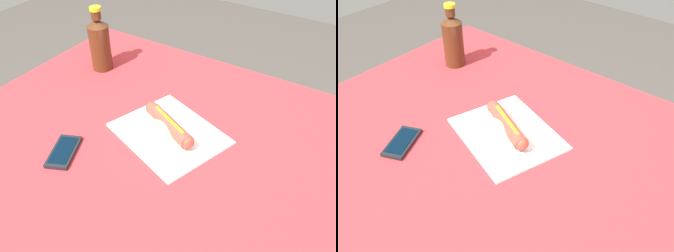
# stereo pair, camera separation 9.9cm
# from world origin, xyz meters

# --- Properties ---
(dining_table) EXTENTS (1.25, 1.00, 0.75)m
(dining_table) POSITION_xyz_m (0.00, 0.00, 0.63)
(dining_table) COLOR brown
(dining_table) RESTS_ON ground
(paper_wrapper) EXTENTS (0.36, 0.33, 0.01)m
(paper_wrapper) POSITION_xyz_m (0.00, -0.03, 0.75)
(paper_wrapper) COLOR white
(paper_wrapper) RESTS_ON dining_table
(hot_dog) EXTENTS (0.20, 0.12, 0.05)m
(hot_dog) POSITION_xyz_m (0.00, -0.03, 0.78)
(hot_dog) COLOR #E5BC75
(hot_dog) RESTS_ON paper_wrapper
(cell_phone) EXTENTS (0.11, 0.14, 0.01)m
(cell_phone) POSITION_xyz_m (0.20, 0.19, 0.75)
(cell_phone) COLOR black
(cell_phone) RESTS_ON dining_table
(soda_bottle) EXTENTS (0.08, 0.08, 0.23)m
(soda_bottle) POSITION_xyz_m (0.41, -0.22, 0.85)
(soda_bottle) COLOR #4C2814
(soda_bottle) RESTS_ON dining_table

